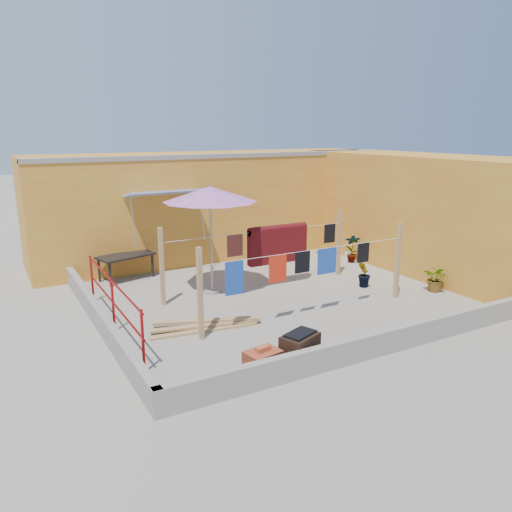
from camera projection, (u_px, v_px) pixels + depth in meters
name	position (u px, v px, depth m)	size (l,w,h in m)	color
ground	(275.00, 297.00, 11.90)	(80.00, 80.00, 0.00)	#9E998E
wall_back	(212.00, 204.00, 15.72)	(11.00, 3.27, 3.21)	gold
wall_right	(434.00, 214.00, 13.96)	(2.40, 9.00, 3.20)	gold
parapet_front	(380.00, 343.00, 8.82)	(8.30, 0.16, 0.44)	gray
parapet_left	(100.00, 319.00, 9.93)	(0.16, 7.30, 0.44)	gray
red_railing	(112.00, 296.00, 9.74)	(0.05, 4.20, 1.10)	#A01012
clothesline_rig	(279.00, 248.00, 12.29)	(5.09, 2.35, 1.80)	tan
patio_umbrella	(210.00, 195.00, 11.66)	(2.45, 2.45, 2.68)	gray
outdoor_table	(126.00, 257.00, 13.19)	(1.58, 1.08, 0.68)	black
brick_stack	(263.00, 362.00, 8.12)	(0.62, 0.49, 0.49)	#9F3E24
lumber_pile	(206.00, 325.00, 10.01)	(2.31, 0.92, 0.14)	tan
brazier	(300.00, 349.00, 8.44)	(0.76, 0.64, 0.58)	black
white_basin	(415.00, 330.00, 9.87)	(0.47, 0.47, 0.08)	silver
water_jug_a	(348.00, 256.00, 15.17)	(0.20, 0.20, 0.32)	silver
water_jug_b	(332.00, 255.00, 15.23)	(0.23, 0.23, 0.35)	silver
green_hose	(324.00, 252.00, 16.20)	(0.51, 0.51, 0.08)	#16671C
plant_back_a	(274.00, 249.00, 15.13)	(0.68, 0.59, 0.76)	#1A5317
plant_back_b	(278.00, 247.00, 15.48)	(0.38, 0.38, 0.68)	#1A5317
plant_right_a	(352.00, 248.00, 14.93)	(0.46, 0.31, 0.87)	#1A5317
plant_right_b	(364.00, 274.00, 12.57)	(0.38, 0.31, 0.69)	#1A5317
plant_right_c	(437.00, 279.00, 12.25)	(0.59, 0.51, 0.66)	#1A5317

